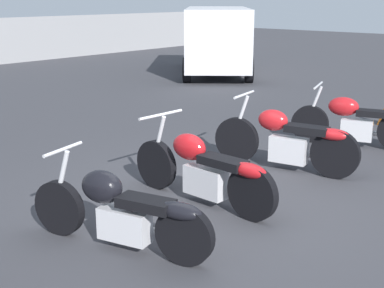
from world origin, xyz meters
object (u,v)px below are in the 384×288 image
object	(u,v)px
motorcycle_slot_3	(288,140)
motorcycle_slot_4	(356,121)
motorcycle_slot_1	(122,211)
motorcycle_slot_2	(204,170)
parked_van	(217,37)

from	to	relation	value
motorcycle_slot_3	motorcycle_slot_4	size ratio (longest dim) A/B	1.09
motorcycle_slot_4	motorcycle_slot_1	bearing A→B (deg)	160.89
motorcycle_slot_2	motorcycle_slot_3	xyz separation A→B (m)	(1.74, -0.08, 0.01)
motorcycle_slot_3	parked_van	xyz separation A→B (m)	(7.00, 6.78, 0.70)
motorcycle_slot_2	parked_van	size ratio (longest dim) A/B	0.43
motorcycle_slot_1	motorcycle_slot_4	bearing A→B (deg)	-15.10
motorcycle_slot_1	motorcycle_slot_2	bearing A→B (deg)	-7.43
motorcycle_slot_1	parked_van	distance (m)	12.29
motorcycle_slot_1	motorcycle_slot_4	xyz separation A→B (m)	(4.97, -0.10, 0.02)
parked_van	motorcycle_slot_4	bearing A→B (deg)	-76.00
motorcycle_slot_4	motorcycle_slot_3	bearing A→B (deg)	156.08
motorcycle_slot_1	parked_van	world-z (taller)	parked_van
parked_van	motorcycle_slot_3	bearing A→B (deg)	-85.17
motorcycle_slot_2	motorcycle_slot_4	xyz separation A→B (m)	(3.54, -0.27, -0.00)
motorcycle_slot_1	motorcycle_slot_2	xyz separation A→B (m)	(1.42, 0.16, 0.02)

